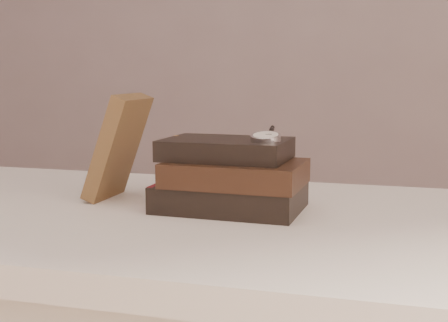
# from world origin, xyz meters

# --- Properties ---
(table) EXTENTS (1.00, 0.60, 0.75)m
(table) POSITION_xyz_m (0.00, 0.35, 0.66)
(table) COLOR white
(table) RESTS_ON ground
(book_stack) EXTENTS (0.23, 0.16, 0.11)m
(book_stack) POSITION_xyz_m (0.12, 0.38, 0.80)
(book_stack) COLOR black
(book_stack) RESTS_ON table
(journal) EXTENTS (0.09, 0.11, 0.18)m
(journal) POSITION_xyz_m (-0.08, 0.41, 0.84)
(journal) COLOR #48311B
(journal) RESTS_ON table
(pocket_watch) EXTENTS (0.05, 0.15, 0.02)m
(pocket_watch) POSITION_xyz_m (0.17, 0.37, 0.87)
(pocket_watch) COLOR silver
(pocket_watch) RESTS_ON book_stack
(eyeglasses) EXTENTS (0.09, 0.11, 0.04)m
(eyeglasses) POSITION_xyz_m (0.04, 0.46, 0.81)
(eyeglasses) COLOR silver
(eyeglasses) RESTS_ON book_stack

